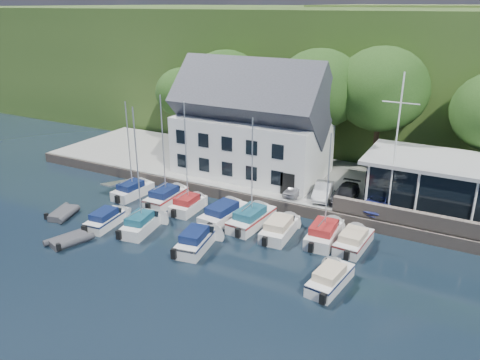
{
  "coord_description": "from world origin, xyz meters",
  "views": [
    {
      "loc": [
        12.71,
        -22.63,
        16.75
      ],
      "look_at": [
        -4.29,
        9.0,
        3.06
      ],
      "focal_mm": 35.0,
      "sensor_mm": 36.0,
      "label": 1
    }
  ],
  "objects_px": {
    "boat_r1_0": "(129,150)",
    "boat_r1_6": "(328,184)",
    "car_blue": "(379,202)",
    "flagpole": "(395,147)",
    "dinghy_1": "(69,239)",
    "car_white": "(323,191)",
    "boat_r2_0": "(106,217)",
    "dinghy_0": "(63,212)",
    "boat_r2_2": "(196,239)",
    "boat_r1_5": "(280,227)",
    "boat_r1_4": "(252,169)",
    "boat_r1_2": "(186,162)",
    "boat_r2_4": "(330,277)",
    "boat_r1_1": "(164,153)",
    "boat_r2_1": "(138,177)",
    "car_dgrey": "(345,193)",
    "boat_r1_3": "(224,212)",
    "boat_r1_7": "(354,239)",
    "harbor_building": "(252,129)",
    "club_pavilion": "(449,185)",
    "car_silver": "(295,189)"
  },
  "relations": [
    {
      "from": "boat_r2_4",
      "to": "car_dgrey",
      "type": "bearing_deg",
      "value": 109.24
    },
    {
      "from": "harbor_building",
      "to": "boat_r1_0",
      "type": "height_order",
      "value": "harbor_building"
    },
    {
      "from": "car_blue",
      "to": "flagpole",
      "type": "bearing_deg",
      "value": -21.36
    },
    {
      "from": "club_pavilion",
      "to": "boat_r1_1",
      "type": "distance_m",
      "value": 23.62
    },
    {
      "from": "boat_r1_7",
      "to": "club_pavilion",
      "type": "bearing_deg",
      "value": 60.52
    },
    {
      "from": "boat_r1_7",
      "to": "flagpole",
      "type": "bearing_deg",
      "value": 78.23
    },
    {
      "from": "car_blue",
      "to": "dinghy_1",
      "type": "height_order",
      "value": "car_blue"
    },
    {
      "from": "boat_r2_4",
      "to": "boat_r1_1",
      "type": "bearing_deg",
      "value": 168.4
    },
    {
      "from": "car_dgrey",
      "to": "boat_r2_2",
      "type": "bearing_deg",
      "value": -124.53
    },
    {
      "from": "boat_r1_2",
      "to": "boat_r2_2",
      "type": "relative_size",
      "value": 1.44
    },
    {
      "from": "car_white",
      "to": "boat_r2_1",
      "type": "relative_size",
      "value": 0.44
    },
    {
      "from": "boat_r1_4",
      "to": "boat_r2_1",
      "type": "bearing_deg",
      "value": -141.25
    },
    {
      "from": "boat_r1_6",
      "to": "boat_r1_7",
      "type": "xyz_separation_m",
      "value": [
        2.24,
        -0.02,
        -3.89
      ]
    },
    {
      "from": "car_silver",
      "to": "boat_r1_0",
      "type": "distance_m",
      "value": 15.12
    },
    {
      "from": "boat_r1_2",
      "to": "boat_r1_6",
      "type": "distance_m",
      "value": 11.99
    },
    {
      "from": "car_silver",
      "to": "boat_r1_2",
      "type": "bearing_deg",
      "value": -139.86
    },
    {
      "from": "dinghy_0",
      "to": "harbor_building",
      "type": "bearing_deg",
      "value": 38.97
    },
    {
      "from": "boat_r1_5",
      "to": "car_silver",
      "type": "bearing_deg",
      "value": 97.76
    },
    {
      "from": "boat_r1_2",
      "to": "boat_r1_5",
      "type": "distance_m",
      "value": 9.46
    },
    {
      "from": "harbor_building",
      "to": "dinghy_0",
      "type": "height_order",
      "value": "harbor_building"
    },
    {
      "from": "boat_r1_1",
      "to": "boat_r2_4",
      "type": "height_order",
      "value": "boat_r1_1"
    },
    {
      "from": "car_dgrey",
      "to": "boat_r1_2",
      "type": "bearing_deg",
      "value": -153.08
    },
    {
      "from": "boat_r1_3",
      "to": "boat_r1_6",
      "type": "bearing_deg",
      "value": 10.21
    },
    {
      "from": "car_blue",
      "to": "dinghy_1",
      "type": "distance_m",
      "value": 24.28
    },
    {
      "from": "car_dgrey",
      "to": "boat_r1_7",
      "type": "height_order",
      "value": "car_dgrey"
    },
    {
      "from": "boat_r1_1",
      "to": "boat_r1_3",
      "type": "bearing_deg",
      "value": -7.08
    },
    {
      "from": "dinghy_0",
      "to": "boat_r2_2",
      "type": "bearing_deg",
      "value": -13.8
    },
    {
      "from": "car_white",
      "to": "boat_r2_0",
      "type": "bearing_deg",
      "value": -151.14
    },
    {
      "from": "car_blue",
      "to": "boat_r1_3",
      "type": "distance_m",
      "value": 12.6
    },
    {
      "from": "car_blue",
      "to": "boat_r2_2",
      "type": "height_order",
      "value": "car_blue"
    },
    {
      "from": "boat_r1_0",
      "to": "boat_r1_6",
      "type": "bearing_deg",
      "value": 4.44
    },
    {
      "from": "boat_r2_0",
      "to": "boat_r1_5",
      "type": "bearing_deg",
      "value": 14.8
    },
    {
      "from": "boat_r1_3",
      "to": "car_blue",
      "type": "bearing_deg",
      "value": 34.27
    },
    {
      "from": "car_dgrey",
      "to": "boat_r1_6",
      "type": "relative_size",
      "value": 0.47
    },
    {
      "from": "boat_r1_1",
      "to": "boat_r2_4",
      "type": "xyz_separation_m",
      "value": [
        16.92,
        -5.68,
        -3.95
      ]
    },
    {
      "from": "boat_r1_1",
      "to": "dinghy_0",
      "type": "relative_size",
      "value": 3.04
    },
    {
      "from": "flagpole",
      "to": "dinghy_0",
      "type": "xyz_separation_m",
      "value": [
        -24.12,
        -11.07,
        -6.2
      ]
    },
    {
      "from": "boat_r1_6",
      "to": "dinghy_1",
      "type": "height_order",
      "value": "boat_r1_6"
    },
    {
      "from": "boat_r2_1",
      "to": "car_silver",
      "type": "bearing_deg",
      "value": 40.48
    },
    {
      "from": "dinghy_1",
      "to": "boat_r1_0",
      "type": "bearing_deg",
      "value": 119.52
    },
    {
      "from": "boat_r1_2",
      "to": "boat_r2_1",
      "type": "xyz_separation_m",
      "value": [
        -1.06,
        -4.81,
        0.13
      ]
    },
    {
      "from": "boat_r1_4",
      "to": "flagpole",
      "type": "bearing_deg",
      "value": 33.17
    },
    {
      "from": "harbor_building",
      "to": "boat_r1_5",
      "type": "height_order",
      "value": "harbor_building"
    },
    {
      "from": "harbor_building",
      "to": "boat_r2_0",
      "type": "height_order",
      "value": "harbor_building"
    },
    {
      "from": "club_pavilion",
      "to": "dinghy_1",
      "type": "bearing_deg",
      "value": -143.89
    },
    {
      "from": "boat_r1_5",
      "to": "flagpole",
      "type": "bearing_deg",
      "value": 36.52
    },
    {
      "from": "car_dgrey",
      "to": "boat_r1_4",
      "type": "distance_m",
      "value": 9.01
    },
    {
      "from": "boat_r1_7",
      "to": "boat_r2_4",
      "type": "bearing_deg",
      "value": -85.83
    },
    {
      "from": "club_pavilion",
      "to": "boat_r2_0",
      "type": "bearing_deg",
      "value": -149.53
    },
    {
      "from": "car_silver",
      "to": "boat_r1_0",
      "type": "height_order",
      "value": "boat_r1_0"
    }
  ]
}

